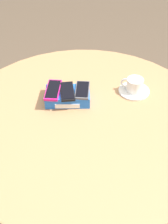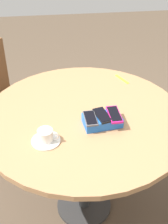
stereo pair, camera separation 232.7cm
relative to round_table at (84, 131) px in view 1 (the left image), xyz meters
name	(u,v)px [view 1 (the left image)]	position (x,y,z in m)	size (l,w,h in m)	color
ground_plane	(84,214)	(0.00, 0.00, -0.68)	(8.00, 8.00, 0.00)	brown
round_table	(84,131)	(0.00, 0.00, 0.00)	(1.11, 1.11, 0.77)	#2D2D2D
phone_box	(68,96)	(-0.08, 0.09, 0.12)	(0.21, 0.14, 0.05)	blue
phone_magenta	(53,90)	(-0.15, 0.09, 0.15)	(0.06, 0.15, 0.01)	#D11975
phone_black	(67,91)	(-0.08, 0.09, 0.15)	(0.09, 0.14, 0.01)	black
phone_gray	(82,90)	(-0.02, 0.10, 0.15)	(0.07, 0.13, 0.01)	#515156
saucer	(134,91)	(0.21, 0.19, 0.10)	(0.14, 0.14, 0.01)	silver
coffee_cup	(134,85)	(0.21, 0.19, 0.13)	(0.10, 0.08, 0.06)	silver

